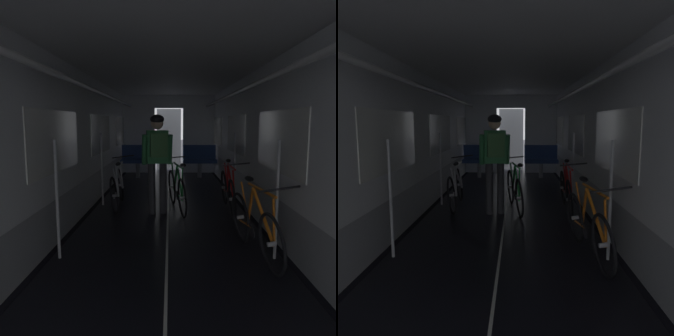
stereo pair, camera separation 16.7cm
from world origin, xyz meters
TOP-DOWN VIEW (x-y plane):
  - train_car_shell at (-0.00, 3.60)m, footprint 3.14×12.34m
  - bench_seat_far_left at (-0.90, 8.07)m, footprint 0.98×0.51m
  - bench_seat_far_right at (0.90, 8.07)m, footprint 0.98×0.51m
  - bicycle_orange at (1.04, 2.19)m, footprint 0.49×1.69m
  - bicycle_silver at (-0.95, 4.53)m, footprint 0.44×1.69m
  - bicycle_red at (1.09, 4.28)m, footprint 0.44×1.69m
  - person_cyclist_aisle at (-0.18, 4.05)m, footprint 0.56×0.43m
  - bicycle_green_in_aisle at (0.16, 4.32)m, footprint 0.44×1.68m

SIDE VIEW (x-z plane):
  - bicycle_silver at x=-0.95m, z-range -0.10..0.86m
  - bicycle_orange at x=1.04m, z-range -0.09..0.86m
  - bicycle_red at x=1.09m, z-range -0.09..0.86m
  - bicycle_green_in_aisle at x=0.16m, z-range -0.09..0.86m
  - bench_seat_far_left at x=-0.90m, z-range 0.09..1.04m
  - bench_seat_far_right at x=0.90m, z-range 0.09..1.04m
  - person_cyclist_aisle at x=-0.18m, z-range 0.21..1.94m
  - train_car_shell at x=0.00m, z-range 0.41..2.98m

